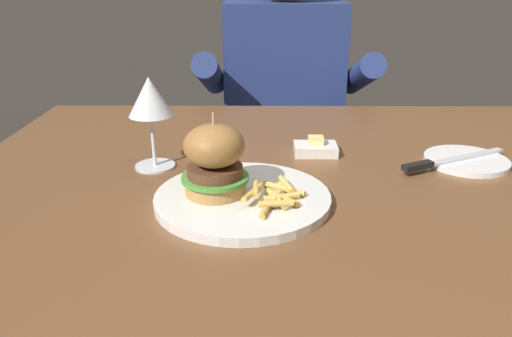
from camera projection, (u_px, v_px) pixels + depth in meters
dining_table at (300, 218)px, 0.90m from camera, size 1.21×0.90×0.74m
main_plate at (243, 198)px, 0.76m from camera, size 0.27×0.27×0.01m
burger_sandwich at (215, 160)px, 0.74m from camera, size 0.10×0.10×0.13m
fries_pile at (276, 195)px, 0.73m from camera, size 0.10×0.13×0.02m
wine_glass at (150, 100)px, 0.85m from camera, size 0.08×0.08×0.16m
bread_plate at (466, 161)px, 0.91m from camera, size 0.15×0.15×0.01m
table_knife at (446, 161)px, 0.89m from camera, size 0.22×0.12×0.01m
butter_dish at (315, 148)px, 0.95m from camera, size 0.08×0.06×0.04m
diner_person at (283, 137)px, 1.61m from camera, size 0.51×0.36×1.18m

